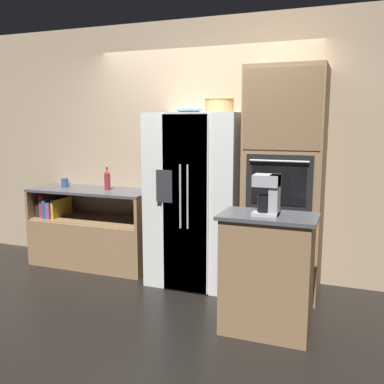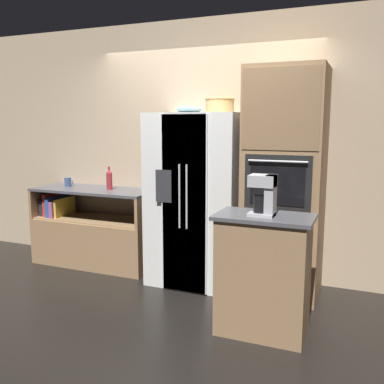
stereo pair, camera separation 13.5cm
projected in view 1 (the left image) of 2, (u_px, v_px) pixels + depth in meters
name	position (u px, v px, depth m)	size (l,w,h in m)	color
ground_plane	(191.00, 281.00, 4.60)	(20.00, 20.00, 0.00)	black
wall_back	(205.00, 149.00, 4.79)	(12.00, 0.06, 2.80)	tan
counter_left	(93.00, 237.00, 5.11)	(1.48, 0.59, 0.92)	#93704C
refrigerator	(197.00, 199.00, 4.49)	(0.95, 0.76, 1.79)	silver
wall_oven	(285.00, 183.00, 4.17)	(0.73, 0.72, 2.21)	#93704C
island_counter	(267.00, 274.00, 3.43)	(0.76, 0.46, 0.98)	#93704C
wicker_basket	(220.00, 105.00, 4.33)	(0.30, 0.30, 0.15)	tan
fruit_bowl	(189.00, 110.00, 4.33)	(0.27, 0.27, 0.07)	#668C99
bottle_tall	(107.00, 180.00, 4.95)	(0.07, 0.07, 0.27)	maroon
mug	(65.00, 183.00, 5.17)	(0.12, 0.08, 0.11)	#384C7A
coffee_maker	(269.00, 193.00, 3.30)	(0.20, 0.17, 0.32)	#B2B2B7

